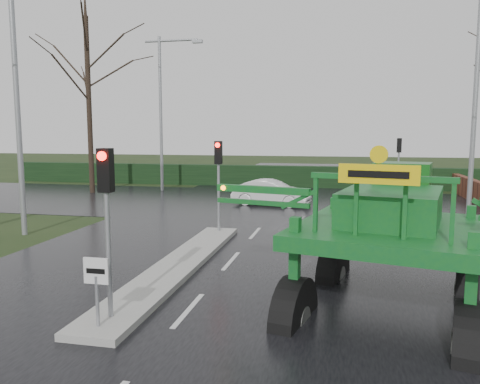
% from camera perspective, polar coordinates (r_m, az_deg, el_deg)
% --- Properties ---
extents(ground, '(140.00, 140.00, 0.00)m').
position_cam_1_polar(ground, '(10.47, -6.28, -14.21)').
color(ground, black).
rests_on(ground, ground).
extents(road_main, '(14.00, 80.00, 0.02)m').
position_cam_1_polar(road_main, '(19.85, 2.89, -3.89)').
color(road_main, black).
rests_on(road_main, ground).
extents(road_cross, '(80.00, 12.00, 0.02)m').
position_cam_1_polar(road_cross, '(25.71, 5.05, -1.37)').
color(road_cross, black).
rests_on(road_cross, ground).
extents(median_island, '(1.20, 10.00, 0.16)m').
position_cam_1_polar(median_island, '(13.53, -7.51, -8.87)').
color(median_island, gray).
rests_on(median_island, ground).
extents(hedge_row, '(44.00, 0.90, 1.50)m').
position_cam_1_polar(hedge_row, '(33.52, 6.77, 1.88)').
color(hedge_row, black).
rests_on(hedge_row, ground).
extents(keep_left_sign, '(0.50, 0.07, 1.35)m').
position_cam_1_polar(keep_left_sign, '(9.32, -17.09, -10.31)').
color(keep_left_sign, gray).
rests_on(keep_left_sign, ground).
extents(traffic_signal_near, '(0.26, 0.33, 3.52)m').
position_cam_1_polar(traffic_signal_near, '(9.42, -15.98, -0.54)').
color(traffic_signal_near, gray).
rests_on(traffic_signal_near, ground).
extents(traffic_signal_mid, '(0.26, 0.33, 3.52)m').
position_cam_1_polar(traffic_signal_mid, '(17.34, -2.65, 3.13)').
color(traffic_signal_mid, gray).
rests_on(traffic_signal_mid, ground).
extents(traffic_signal_far, '(0.26, 0.33, 3.52)m').
position_cam_1_polar(traffic_signal_far, '(29.46, 18.80, 4.42)').
color(traffic_signal_far, gray).
rests_on(traffic_signal_far, ground).
extents(street_light_left_near, '(3.85, 0.30, 10.00)m').
position_cam_1_polar(street_light_left_near, '(19.10, -24.97, 13.07)').
color(street_light_left_near, gray).
rests_on(street_light_left_near, ground).
extents(street_light_right, '(3.85, 0.30, 10.00)m').
position_cam_1_polar(street_light_right, '(21.94, 26.09, 12.16)').
color(street_light_right, gray).
rests_on(street_light_right, ground).
extents(street_light_left_far, '(3.85, 0.30, 10.00)m').
position_cam_1_polar(street_light_left_far, '(31.42, -9.15, 11.06)').
color(street_light_left_far, gray).
rests_on(street_light_left_far, ground).
extents(tree_left_far, '(7.70, 7.70, 13.26)m').
position_cam_1_polar(tree_left_far, '(31.58, -18.04, 12.89)').
color(tree_left_far, black).
rests_on(tree_left_far, ground).
extents(crop_sprayer, '(7.85, 5.71, 4.49)m').
position_cam_1_polar(crop_sprayer, '(9.62, 7.17, -2.98)').
color(crop_sprayer, black).
rests_on(crop_sprayer, ground).
extents(white_sedan, '(4.24, 1.97, 1.35)m').
position_cam_1_polar(white_sedan, '(24.94, 3.80, -1.63)').
color(white_sedan, silver).
rests_on(white_sedan, ground).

